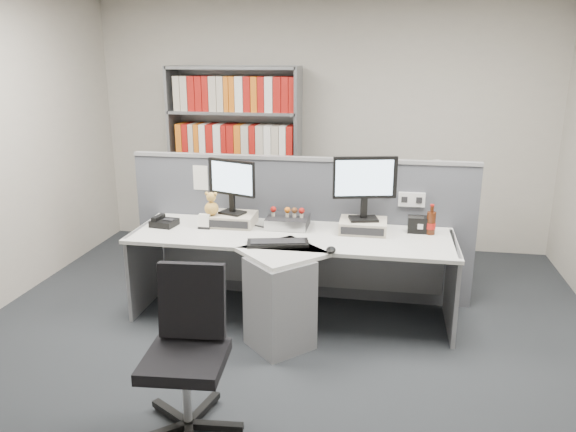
% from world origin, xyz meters
% --- Properties ---
extents(ground, '(5.50, 5.50, 0.00)m').
position_xyz_m(ground, '(0.00, 0.00, 0.00)').
color(ground, '#2B2E33').
rests_on(ground, ground).
extents(room_shell, '(5.04, 5.54, 2.72)m').
position_xyz_m(room_shell, '(0.00, 0.00, 1.79)').
color(room_shell, '#BBB4A6').
rests_on(room_shell, ground).
extents(partition, '(3.00, 0.08, 1.27)m').
position_xyz_m(partition, '(0.00, 1.25, 0.65)').
color(partition, '#50525A').
rests_on(partition, ground).
extents(desk, '(2.60, 1.20, 0.72)m').
position_xyz_m(desk, '(0.00, 0.60, 0.46)').
color(desk, silver).
rests_on(desk, ground).
extents(monitor_riser_left, '(0.38, 0.31, 0.10)m').
position_xyz_m(monitor_riser_left, '(-0.54, 0.98, 0.77)').
color(monitor_riser_left, '#C0B49F').
rests_on(monitor_riser_left, desk).
extents(monitor_riser_right, '(0.38, 0.31, 0.10)m').
position_xyz_m(monitor_riser_right, '(0.56, 0.98, 0.77)').
color(monitor_riser_right, '#C0B49F').
rests_on(monitor_riser_right, desk).
extents(monitor_left, '(0.43, 0.21, 0.46)m').
position_xyz_m(monitor_left, '(-0.53, 0.98, 1.10)').
color(monitor_left, black).
rests_on(monitor_left, monitor_riser_left).
extents(monitor_right, '(0.51, 0.21, 0.52)m').
position_xyz_m(monitor_right, '(0.56, 0.98, 1.13)').
color(monitor_right, black).
rests_on(monitor_right, monitor_riser_right).
extents(desktop_pc, '(0.34, 0.31, 0.09)m').
position_xyz_m(desktop_pc, '(-0.07, 1.01, 0.77)').
color(desktop_pc, black).
rests_on(desktop_pc, desk).
extents(figurines, '(0.29, 0.05, 0.09)m').
position_xyz_m(figurines, '(-0.05, 0.99, 0.86)').
color(figurines, '#C0B49F').
rests_on(figurines, desktop_pc).
extents(keyboard, '(0.49, 0.27, 0.03)m').
position_xyz_m(keyboard, '(-0.06, 0.54, 0.73)').
color(keyboard, black).
rests_on(keyboard, desk).
extents(mouse, '(0.07, 0.12, 0.04)m').
position_xyz_m(mouse, '(0.36, 0.43, 0.74)').
color(mouse, black).
rests_on(mouse, desk).
extents(desk_phone, '(0.22, 0.20, 0.09)m').
position_xyz_m(desk_phone, '(-1.10, 0.85, 0.75)').
color(desk_phone, black).
rests_on(desk_phone, desk).
extents(desk_calendar, '(0.10, 0.08, 0.12)m').
position_xyz_m(desk_calendar, '(-0.74, 0.84, 0.77)').
color(desk_calendar, black).
rests_on(desk_calendar, desk).
extents(plush_toy, '(0.12, 0.12, 0.20)m').
position_xyz_m(plush_toy, '(-0.69, 0.90, 0.91)').
color(plush_toy, gold).
rests_on(plush_toy, monitor_riser_left).
extents(speaker, '(0.20, 0.11, 0.13)m').
position_xyz_m(speaker, '(1.02, 1.04, 0.79)').
color(speaker, black).
rests_on(speaker, desk).
extents(cola_bottle, '(0.08, 0.08, 0.25)m').
position_xyz_m(cola_bottle, '(1.10, 1.01, 0.81)').
color(cola_bottle, '#3F190A').
rests_on(cola_bottle, desk).
extents(shelving_unit, '(1.41, 0.40, 2.00)m').
position_xyz_m(shelving_unit, '(-0.90, 2.44, 0.98)').
color(shelving_unit, slate).
rests_on(shelving_unit, ground).
extents(filing_cabinet, '(0.45, 0.61, 0.70)m').
position_xyz_m(filing_cabinet, '(1.20, 1.99, 0.35)').
color(filing_cabinet, slate).
rests_on(filing_cabinet, ground).
extents(desk_fan, '(0.27, 0.16, 0.45)m').
position_xyz_m(desk_fan, '(1.20, 1.99, 0.98)').
color(desk_fan, white).
rests_on(desk_fan, filing_cabinet).
extents(office_chair, '(0.61, 0.63, 0.95)m').
position_xyz_m(office_chair, '(-0.34, -0.69, 0.51)').
color(office_chair, silver).
rests_on(office_chair, ground).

